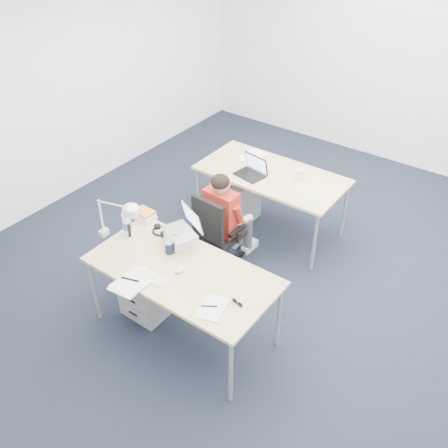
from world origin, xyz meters
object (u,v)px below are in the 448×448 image
(desk_near, at_px, (182,274))
(far_cup, at_px, (299,174))
(can_koozie, at_px, (169,247))
(headphones, at_px, (160,230))
(desk_far, at_px, (271,177))
(drawer_pedestal_far, at_px, (236,199))
(office_chair, at_px, (219,247))
(book_stack, at_px, (144,215))
(wireless_keyboard, at_px, (155,279))
(cordless_phone, at_px, (129,230))
(silver_laptop, at_px, (179,228))
(dark_laptop, at_px, (250,167))
(sunglasses, at_px, (237,303))
(seated_person, at_px, (229,217))
(desk_lamp, at_px, (113,218))
(drawer_pedestal_near, at_px, (151,285))
(water_bottle, at_px, (127,223))
(computer_mouse, at_px, (180,269))
(bear_figurine, at_px, (175,241))

(desk_near, distance_m, far_cup, 1.86)
(can_koozie, bearing_deg, headphones, 146.00)
(desk_far, distance_m, drawer_pedestal_far, 0.59)
(office_chair, xyz_separation_m, book_stack, (-0.47, -0.54, 0.52))
(desk_far, height_order, wireless_keyboard, wireless_keyboard)
(cordless_phone, bearing_deg, silver_laptop, 19.05)
(silver_laptop, relative_size, wireless_keyboard, 1.36)
(desk_far, bearing_deg, silver_laptop, -90.48)
(dark_laptop, bearing_deg, wireless_keyboard, -70.40)
(desk_far, distance_m, office_chair, 0.99)
(drawer_pedestal_far, xyz_separation_m, can_koozie, (0.41, -1.60, 0.51))
(silver_laptop, xyz_separation_m, headphones, (-0.25, 0.02, -0.15))
(silver_laptop, height_order, cordless_phone, silver_laptop)
(sunglasses, bearing_deg, desk_far, 123.69)
(seated_person, xyz_separation_m, wireless_keyboard, (0.17, -1.27, 0.19))
(desk_near, height_order, cordless_phone, cordless_phone)
(office_chair, xyz_separation_m, silver_laptop, (0.04, -0.62, 0.64))
(desk_near, relative_size, dark_laptop, 5.26)
(silver_laptop, bearing_deg, dark_laptop, 119.81)
(seated_person, relative_size, desk_lamp, 2.11)
(drawer_pedestal_near, distance_m, water_bottle, 0.64)
(drawer_pedestal_far, relative_size, can_koozie, 4.64)
(wireless_keyboard, bearing_deg, computer_mouse, 63.66)
(bear_figurine, bearing_deg, desk_lamp, -170.56)
(can_koozie, bearing_deg, desk_far, 90.04)
(seated_person, xyz_separation_m, computer_mouse, (0.27, -1.07, 0.20))
(drawer_pedestal_near, bearing_deg, headphones, 102.63)
(office_chair, relative_size, seated_person, 0.83)
(sunglasses, bearing_deg, can_koozie, 178.27)
(drawer_pedestal_far, bearing_deg, book_stack, -94.49)
(drawer_pedestal_near, xyz_separation_m, computer_mouse, (0.44, -0.07, 0.47))
(desk_far, height_order, seated_person, seated_person)
(desk_far, height_order, cordless_phone, cordless_phone)
(can_koozie, relative_size, far_cup, 1.03)
(can_koozie, bearing_deg, silver_laptop, 94.97)
(can_koozie, xyz_separation_m, far_cup, (0.30, 1.74, -0.00))
(desk_near, height_order, drawer_pedestal_far, desk_near)
(can_koozie, xyz_separation_m, sunglasses, (0.83, -0.16, -0.05))
(office_chair, height_order, can_koozie, office_chair)
(water_bottle, bearing_deg, bear_figurine, 12.91)
(drawer_pedestal_far, bearing_deg, desk_far, 10.64)
(bear_figurine, bearing_deg, cordless_phone, 177.47)
(cordless_phone, bearing_deg, computer_mouse, -13.00)
(drawer_pedestal_near, distance_m, computer_mouse, 0.65)
(silver_laptop, distance_m, water_bottle, 0.50)
(drawer_pedestal_near, height_order, headphones, headphones)
(wireless_keyboard, xyz_separation_m, water_bottle, (-0.60, 0.31, 0.12))
(headphones, bearing_deg, desk_lamp, -99.35)
(seated_person, bearing_deg, headphones, -103.49)
(drawer_pedestal_far, relative_size, headphones, 2.77)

